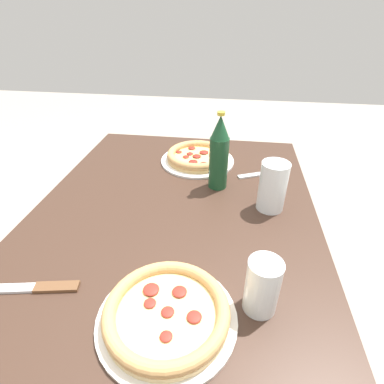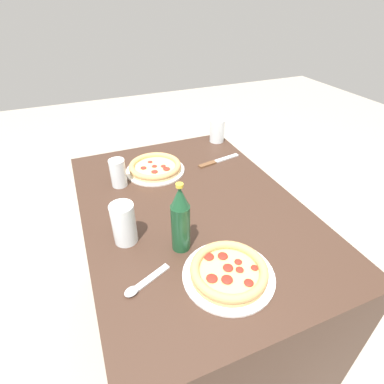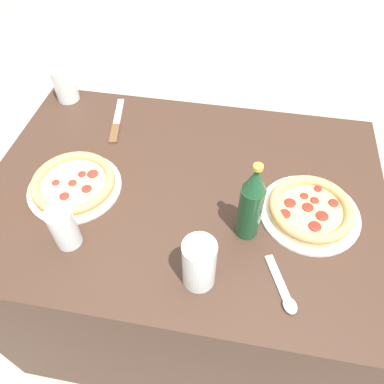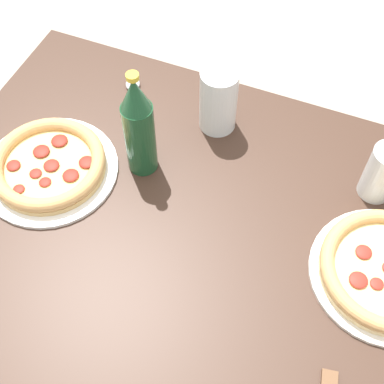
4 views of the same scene
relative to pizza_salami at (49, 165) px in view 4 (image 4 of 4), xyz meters
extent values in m
plane|color=#A89E8E|center=(-0.35, 0.03, -0.79)|extent=(8.00, 8.00, 0.00)
cube|color=#3D281E|center=(-0.35, 0.03, -0.41)|extent=(1.15, 0.81, 0.77)
cylinder|color=silver|center=(-0.66, -0.02, -0.02)|extent=(0.27, 0.27, 0.01)
ellipsoid|color=maroon|center=(-0.62, 0.02, 0.01)|extent=(0.03, 0.03, 0.01)
ellipsoid|color=maroon|center=(-0.65, 0.01, 0.01)|extent=(0.02, 0.02, 0.01)
ellipsoid|color=maroon|center=(-0.61, -0.04, 0.01)|extent=(0.03, 0.03, 0.01)
cylinder|color=white|center=(0.00, 0.00, -0.02)|extent=(0.27, 0.27, 0.01)
cylinder|color=tan|center=(0.00, 0.00, -0.01)|extent=(0.22, 0.22, 0.01)
cylinder|color=#E5C170|center=(0.00, 0.00, 0.00)|extent=(0.20, 0.20, 0.00)
torus|color=tan|center=(0.00, 0.00, 0.01)|extent=(0.23, 0.23, 0.03)
ellipsoid|color=maroon|center=(-0.01, 0.00, 0.01)|extent=(0.03, 0.03, 0.01)
ellipsoid|color=maroon|center=(-0.02, 0.04, 0.01)|extent=(0.02, 0.02, 0.01)
ellipsoid|color=maroon|center=(-0.06, 0.01, 0.01)|extent=(0.03, 0.03, 0.01)
ellipsoid|color=maroon|center=(0.03, -0.02, 0.01)|extent=(0.03, 0.03, 0.01)
ellipsoid|color=maroon|center=(0.01, -0.06, 0.01)|extent=(0.03, 0.03, 0.01)
ellipsoid|color=maroon|center=(0.02, 0.07, 0.01)|extent=(0.02, 0.02, 0.00)
ellipsoid|color=maroon|center=(0.01, 0.03, 0.01)|extent=(0.02, 0.02, 0.01)
ellipsoid|color=maroon|center=(0.06, 0.03, 0.01)|extent=(0.03, 0.03, 0.01)
ellipsoid|color=maroon|center=(-0.07, -0.03, 0.01)|extent=(0.03, 0.03, 0.01)
cylinder|color=white|center=(-0.26, -0.24, 0.05)|extent=(0.08, 0.08, 0.14)
cylinder|color=orange|center=(-0.26, -0.24, 0.02)|extent=(0.06, 0.06, 0.07)
cylinder|color=white|center=(-0.61, -0.20, 0.04)|extent=(0.07, 0.07, 0.12)
cylinder|color=silver|center=(-0.61, -0.20, 0.02)|extent=(0.05, 0.05, 0.07)
cylinder|color=#194728|center=(-0.16, -0.09, 0.06)|extent=(0.06, 0.06, 0.17)
cone|color=#194728|center=(-0.16, -0.09, 0.18)|extent=(0.06, 0.06, 0.07)
cylinder|color=gold|center=(-0.16, -0.09, 0.22)|extent=(0.02, 0.02, 0.01)
cube|color=silver|center=(-0.08, -0.21, -0.02)|extent=(0.07, 0.12, 0.01)
ellipsoid|color=silver|center=(-0.05, -0.28, -0.01)|extent=(0.05, 0.05, 0.01)
camera|label=1|loc=(-0.99, -0.12, 0.49)|focal=28.00mm
camera|label=2|loc=(0.49, -0.32, 0.68)|focal=28.00mm
camera|label=3|loc=(-0.21, -0.66, 0.80)|focal=35.00mm
camera|label=4|loc=(-0.50, 0.48, 0.84)|focal=50.00mm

